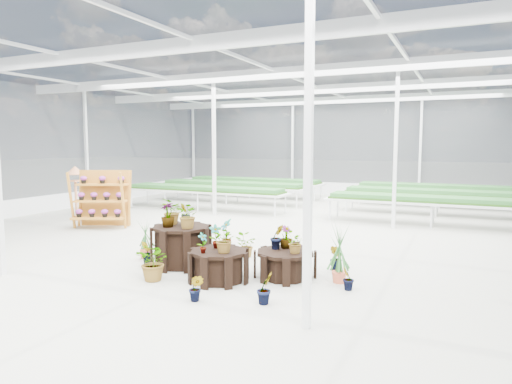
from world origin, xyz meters
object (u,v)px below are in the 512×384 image
at_px(plinth_tall, 181,246).
at_px(plinth_mid, 219,266).
at_px(plinth_low, 285,264).
at_px(bird_table, 76,193).
at_px(shelf_rack, 101,199).

bearing_deg(plinth_tall, plinth_mid, -26.57).
relative_size(plinth_low, bird_table, 0.63).
distance_m(plinth_mid, plinth_low, 1.22).
distance_m(plinth_low, bird_table, 9.09).
xyz_separation_m(shelf_rack, bird_table, (-1.74, 0.72, 0.04)).
height_order(plinth_tall, plinth_low, plinth_tall).
bearing_deg(shelf_rack, plinth_tall, -53.36).
distance_m(plinth_mid, shelf_rack, 6.59).
relative_size(plinth_low, shelf_rack, 0.66).
xyz_separation_m(plinth_low, bird_table, (-8.49, 3.21, 0.63)).
distance_m(plinth_mid, bird_table, 8.47).
bearing_deg(bird_table, shelf_rack, -27.27).
height_order(plinth_mid, bird_table, bird_table).
xyz_separation_m(plinth_tall, plinth_low, (2.20, 0.10, -0.16)).
height_order(plinth_tall, plinth_mid, plinth_tall).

